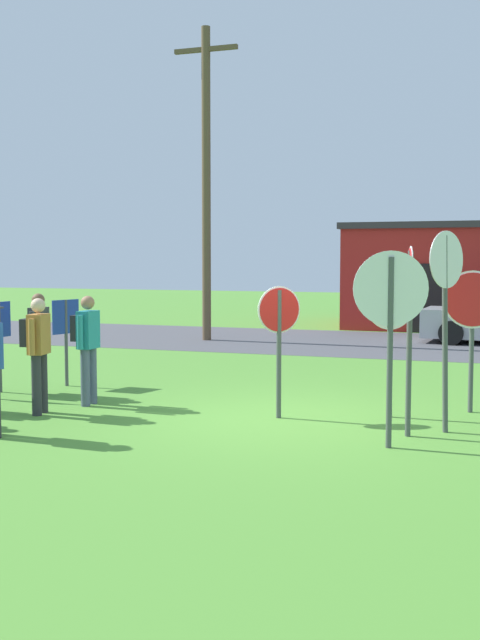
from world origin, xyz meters
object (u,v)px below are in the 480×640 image
Objects in this scene: stop_sign_far_back at (410,308)px; info_panel_rightmost at (66,327)px; stop_sign_center_cluster at (390,320)px; person_with_sunhat at (37,347)px; stop_sign_nearest at (390,312)px; person_near_signs at (39,338)px; stop_sign_leaning_left at (446,296)px; person_in_dark_shirt at (87,342)px; utility_pole at (206,179)px; stop_sign_rear_right at (472,315)px; stop_sign_tallest at (279,330)px.

info_panel_rightmost is (-6.20, 2.02, -0.59)m from stop_sign_far_back.
stop_sign_center_cluster is 1.21× the size of person_with_sunhat.
person_with_sunhat is at bearing -176.90° from stop_sign_far_back.
stop_sign_nearest is 6.24m from person_near_signs.
person_near_signs is (-0.84, 1.32, -0.03)m from person_with_sunhat.
info_panel_rightmost is at bearing 166.29° from stop_sign_leaning_left.
person_with_sunhat is at bearing -110.70° from person_in_dark_shirt.
stop_sign_center_cluster is 1.24m from stop_sign_far_back.
stop_sign_center_cluster is 5.09m from person_with_sunhat.
stop_sign_rear_right is at bearing -47.91° from utility_pole.
stop_sign_tallest is 1.11× the size of person_near_signs.
person_with_sunhat reaches higher than info_panel_rightmost.
stop_sign_center_cluster is 5.87m from info_panel_rightmost.
stop_sign_nearest is at bearing -24.01° from info_panel_rightmost.
utility_pole is 12.79m from stop_sign_nearest.
utility_pole is 5.52× the size of info_panel_rightmost.
stop_sign_nearest is 2.72m from stop_sign_rear_right.
stop_sign_nearest reaches higher than person_in_dark_shirt.
utility_pole is 10.93m from person_with_sunhat.
person_near_signs is at bearing -172.77° from stop_sign_rear_right.
utility_pole is 4.51× the size of stop_sign_tallest.
person_with_sunhat is (-5.95, -2.19, -0.45)m from stop_sign_rear_right.
stop_sign_nearest is 1.39× the size of person_with_sunhat.
person_in_dark_shirt is (1.68, -9.43, -3.43)m from utility_pole.
stop_sign_center_cluster is 1.17m from stop_sign_leaning_left.
stop_sign_tallest is at bearing 14.09° from person_with_sunhat.
person_with_sunhat is (-3.39, -0.85, -0.28)m from stop_sign_tallest.
stop_sign_rear_right is 1.24× the size of person_in_dark_shirt.
utility_pole is 4.15× the size of stop_sign_center_cluster.
person_in_dark_shirt is at bearing 165.44° from stop_sign_nearest.
stop_sign_tallest is (4.76, -9.43, -3.16)m from utility_pole.
stop_sign_nearest is 1.23m from stop_sign_leaning_left.
stop_sign_center_cluster reaches higher than person_with_sunhat.
stop_sign_far_back is 5.31m from person_with_sunhat.
person_near_signs is (-5.71, -0.11, -0.44)m from stop_sign_center_cluster.
stop_sign_tallest reaches higher than person_in_dark_shirt.
stop_sign_leaning_left is at bearing -53.76° from utility_pole.
stop_sign_nearest is 1.39× the size of person_near_signs.
person_in_dark_shirt is at bearing 179.99° from stop_sign_tallest.
stop_sign_center_cluster is 0.84× the size of stop_sign_far_back.
person_in_dark_shirt is at bearing -166.67° from stop_sign_rear_right.
stop_sign_center_cluster is 5.73m from person_near_signs.
stop_sign_rear_right is (2.56, 1.33, 0.17)m from stop_sign_tallest.
utility_pole is 3.23× the size of stop_sign_leaning_left.
stop_sign_tallest is 0.92× the size of stop_sign_center_cluster.
person_in_dark_shirt is 1.92m from info_panel_rightmost.
stop_sign_leaning_left is 6.84m from info_panel_rightmost.
stop_sign_leaning_left is 1.55× the size of person_in_dark_shirt.
person_in_dark_shirt is (-4.94, 0.57, -0.66)m from stop_sign_far_back.
utility_pole reaches higher than stop_sign_leaning_left.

